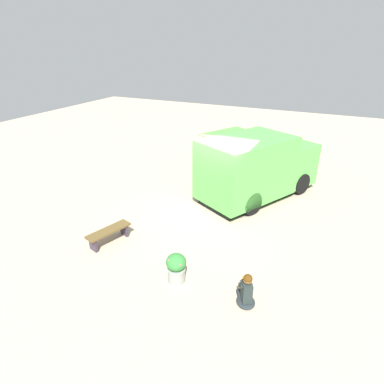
% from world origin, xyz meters
% --- Properties ---
extents(ground_plane, '(40.00, 40.00, 0.00)m').
position_xyz_m(ground_plane, '(0.00, 0.00, 0.00)').
color(ground_plane, tan).
extents(food_truck, '(4.35, 5.34, 2.47)m').
position_xyz_m(food_truck, '(-1.08, -1.78, 1.18)').
color(food_truck, '#57C14E').
rests_on(food_truck, ground_plane).
extents(person_customer, '(0.64, 0.81, 0.86)m').
position_xyz_m(person_customer, '(-2.47, 4.03, 0.34)').
color(person_customer, '#232B2D').
rests_on(person_customer, ground_plane).
extents(planter_flowering_near, '(0.52, 0.52, 0.81)m').
position_xyz_m(planter_flowering_near, '(-0.61, 4.04, 0.43)').
color(planter_flowering_near, gray).
rests_on(planter_flowering_near, ground_plane).
extents(planter_flowering_far, '(0.59, 0.59, 0.77)m').
position_xyz_m(planter_flowering_far, '(2.13, -4.50, 0.39)').
color(planter_flowering_far, '#C37155').
rests_on(planter_flowering_far, ground_plane).
extents(plaza_bench, '(0.79, 1.47, 0.46)m').
position_xyz_m(plaza_bench, '(2.08, 3.37, 0.34)').
color(plaza_bench, brown).
rests_on(plaza_bench, ground_plane).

